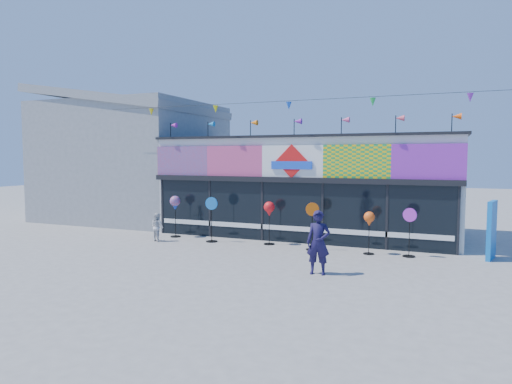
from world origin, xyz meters
The scene contains 12 objects.
ground centered at (0.00, 0.00, 0.00)m, with size 80.00×80.00×0.00m, color slate.
kite_shop centered at (0.00, 5.94, 2.05)m, with size 16.00×5.70×5.31m.
neighbour_building centered at (-10.00, 7.00, 3.20)m, with size 8.18×7.20×6.87m.
blue_sign centered at (6.76, 3.13, 0.94)m, with size 0.37×0.94×1.87m.
spinner_0 centered at (-4.77, 2.79, 1.35)m, with size 0.43×0.43×1.69m.
spinner_1 centered at (-2.89, 2.39, 0.91)m, with size 0.49×0.44×1.73m.
spinner_2 centered at (-0.66, 2.75, 1.29)m, with size 0.41×0.41×1.61m.
spinner_3 centered at (1.10, 2.36, 0.88)m, with size 0.46×0.43×1.67m.
spinner_4 centered at (3.04, 2.42, 1.15)m, with size 0.36×0.36×1.44m.
spinner_5 centered at (4.32, 2.51, 0.85)m, with size 0.45×0.41×1.60m.
adult_man centered at (2.15, -0.80, 0.89)m, with size 0.65×0.43×1.78m, color #171239.
child centered at (-4.92, 1.74, 0.55)m, with size 0.54×0.31×1.10m, color silver.
Camera 1 is at (5.32, -12.99, 3.25)m, focal length 32.00 mm.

